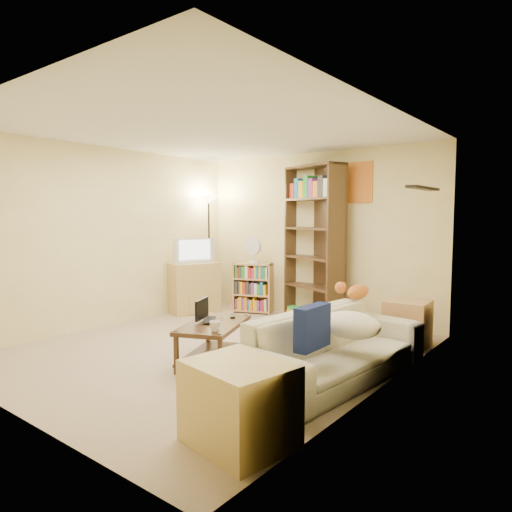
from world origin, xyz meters
name	(u,v)px	position (x,y,z in m)	size (l,w,h in m)	color
room	(214,209)	(0.00, 0.01, 1.62)	(4.50, 4.54, 2.52)	#CAAF98
sofa	(333,346)	(1.55, -0.02, 0.31)	(1.06, 2.23, 0.63)	beige
navy_pillow	(312,327)	(1.61, -0.50, 0.60)	(0.41, 0.12, 0.37)	#121C4E
cream_blanket	(350,325)	(1.71, 0.01, 0.54)	(0.58, 0.41, 0.25)	white
tabby_cat	(355,291)	(1.36, 0.83, 0.71)	(0.50, 0.21, 0.17)	#C9692A
coffee_table	(214,337)	(0.33, -0.37, 0.28)	(0.86, 1.10, 0.43)	#3D2617
laptop	(214,320)	(0.29, -0.32, 0.44)	(0.38, 0.39, 0.03)	black
laptop_screen	(202,309)	(0.16, -0.37, 0.56)	(0.01, 0.32, 0.21)	white
mug	(215,326)	(0.59, -0.62, 0.48)	(0.15, 0.15, 0.10)	white
tv_remote	(233,316)	(0.31, -0.03, 0.44)	(0.05, 0.17, 0.02)	black
tv_stand	(193,287)	(-1.70, 1.32, 0.40)	(0.53, 0.75, 0.80)	tan
television	(193,251)	(-1.70, 1.32, 0.99)	(0.34, 0.66, 0.39)	black
tall_bookshelf	(314,239)	(0.10, 2.05, 1.21)	(1.08, 0.68, 2.29)	#49331C
short_bookshelf	(253,288)	(-0.91, 1.87, 0.40)	(0.67, 0.45, 0.80)	tan
desk_fan	(253,249)	(-0.86, 1.82, 1.03)	(0.28, 0.16, 0.42)	white
floor_lamp	(209,218)	(-1.80, 1.79, 1.51)	(0.32, 0.32, 1.89)	black
side_table	(407,323)	(1.72, 1.50, 0.27)	(0.48, 0.48, 0.55)	tan
end_cabinet	(239,404)	(1.65, -1.52, 0.28)	(0.68, 0.56, 0.56)	tan
book_stacks	(331,317)	(0.46, 1.94, 0.11)	(1.44, 0.23, 0.24)	red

